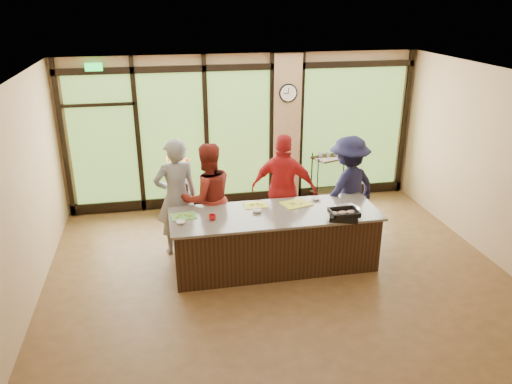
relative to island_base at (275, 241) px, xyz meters
name	(u,v)px	position (x,y,z in m)	size (l,w,h in m)	color
floor	(279,275)	(0.00, -0.30, -0.44)	(7.00, 7.00, 0.00)	#53391D
ceiling	(282,78)	(0.00, -0.30, 2.56)	(7.00, 7.00, 0.00)	white
back_wall	(244,131)	(0.00, 2.70, 1.06)	(7.00, 7.00, 0.00)	tan
left_wall	(19,203)	(-3.50, -0.30, 1.06)	(6.00, 6.00, 0.00)	tan
right_wall	(499,168)	(3.50, -0.30, 1.06)	(6.00, 6.00, 0.00)	tan
window_wall	(253,137)	(0.16, 2.65, 0.95)	(6.90, 0.12, 3.00)	tan
island_base	(275,241)	(0.00, 0.00, 0.00)	(3.10, 1.00, 0.88)	black
countertop	(275,214)	(0.00, 0.00, 0.46)	(3.20, 1.10, 0.04)	slate
wall_clock	(288,93)	(0.85, 2.57, 1.81)	(0.36, 0.04, 0.36)	black
cook_left	(176,197)	(-1.45, 0.78, 0.54)	(0.71, 0.47, 1.96)	gray
cook_midleft	(208,198)	(-0.95, 0.74, 0.49)	(0.91, 0.71, 1.86)	maroon
cook_midright	(284,190)	(0.35, 0.83, 0.51)	(1.12, 0.47, 1.91)	#B11B1C
cook_right	(348,189)	(1.45, 0.72, 0.49)	(1.20, 0.69, 1.85)	black
roasting_pan	(344,217)	(0.95, -0.42, 0.52)	(0.41, 0.32, 0.07)	black
mixing_bowl	(348,210)	(1.09, -0.20, 0.52)	(0.34, 0.34, 0.08)	silver
cutting_board_left	(184,216)	(-1.38, 0.13, 0.49)	(0.37, 0.28, 0.01)	#539C39
cutting_board_center	(255,205)	(-0.24, 0.34, 0.49)	(0.36, 0.27, 0.01)	gold
cutting_board_right	(296,204)	(0.41, 0.26, 0.49)	(0.45, 0.34, 0.01)	gold
prep_bowl_near	(181,222)	(-1.43, -0.11, 0.50)	(0.14, 0.14, 0.04)	white
prep_bowl_mid	(257,211)	(-0.26, 0.07, 0.50)	(0.14, 0.14, 0.04)	white
prep_bowl_far	(316,199)	(0.77, 0.37, 0.50)	(0.14, 0.14, 0.03)	white
red_ramekin	(212,217)	(-0.97, -0.08, 0.52)	(0.11, 0.11, 0.09)	#B31114
flower_stand	(181,198)	(-1.33, 2.27, -0.08)	(0.36, 0.36, 0.71)	black
flower_vase	(179,174)	(-1.33, 2.27, 0.40)	(0.25, 0.25, 0.26)	olive
bar_cart	(331,171)	(1.77, 2.45, 0.19)	(0.88, 0.69, 1.05)	black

